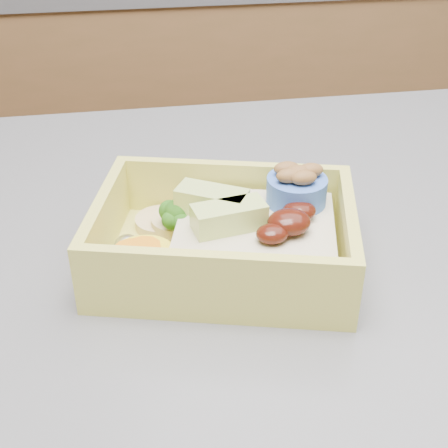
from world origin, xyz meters
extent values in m
cube|color=brown|center=(0.00, 1.20, 0.45)|extent=(3.20, 0.60, 0.90)
cube|color=#36363B|center=(0.00, -0.10, 0.90)|extent=(1.24, 0.84, 0.04)
cube|color=#D5D058|center=(0.12, 0.00, 0.92)|extent=(0.21, 0.18, 0.01)
cube|color=#D5D058|center=(0.14, 0.06, 0.95)|extent=(0.18, 0.06, 0.05)
cube|color=#D5D058|center=(0.10, -0.06, 0.95)|extent=(0.18, 0.06, 0.05)
cube|color=#D5D058|center=(0.21, -0.03, 0.95)|extent=(0.04, 0.12, 0.05)
cube|color=#D5D058|center=(0.03, 0.02, 0.95)|extent=(0.04, 0.12, 0.05)
cube|color=tan|center=(0.14, -0.01, 0.94)|extent=(0.14, 0.13, 0.03)
ellipsoid|color=#370F08|center=(0.16, -0.02, 0.97)|extent=(0.04, 0.03, 0.02)
ellipsoid|color=#370F08|center=(0.18, -0.01, 0.96)|extent=(0.03, 0.03, 0.01)
ellipsoid|color=#370F08|center=(0.15, -0.03, 0.96)|extent=(0.03, 0.02, 0.01)
cube|color=#C0D871|center=(0.12, -0.01, 0.97)|extent=(0.05, 0.03, 0.02)
cube|color=#C0D871|center=(0.11, 0.01, 0.97)|extent=(0.06, 0.05, 0.02)
cylinder|color=#6D9952|center=(0.09, 0.02, 0.94)|extent=(0.01, 0.01, 0.02)
sphere|color=#286216|center=(0.09, 0.02, 0.96)|extent=(0.02, 0.02, 0.02)
sphere|color=#286216|center=(0.10, 0.02, 0.95)|extent=(0.02, 0.02, 0.02)
sphere|color=#286216|center=(0.08, 0.03, 0.95)|extent=(0.02, 0.02, 0.02)
sphere|color=#286216|center=(0.09, 0.01, 0.95)|extent=(0.01, 0.01, 0.01)
sphere|color=#286216|center=(0.08, 0.02, 0.95)|extent=(0.01, 0.01, 0.01)
sphere|color=#286216|center=(0.09, 0.03, 0.95)|extent=(0.01, 0.01, 0.01)
cylinder|color=yellow|center=(0.06, -0.02, 0.94)|extent=(0.05, 0.05, 0.02)
cylinder|color=orange|center=(0.06, -0.02, 0.95)|extent=(0.02, 0.02, 0.00)
cylinder|color=orange|center=(0.05, -0.02, 0.95)|extent=(0.02, 0.02, 0.00)
cylinder|color=tan|center=(0.08, 0.05, 0.93)|extent=(0.04, 0.04, 0.01)
cylinder|color=tan|center=(0.09, 0.04, 0.94)|extent=(0.04, 0.04, 0.01)
ellipsoid|color=silver|center=(0.11, 0.04, 0.94)|extent=(0.02, 0.02, 0.02)
ellipsoid|color=silver|center=(0.05, 0.01, 0.94)|extent=(0.02, 0.02, 0.02)
cylinder|color=blue|center=(0.18, 0.02, 0.97)|extent=(0.05, 0.05, 0.02)
ellipsoid|color=brown|center=(0.18, 0.02, 0.98)|extent=(0.02, 0.02, 0.01)
ellipsoid|color=brown|center=(0.19, 0.02, 0.98)|extent=(0.02, 0.02, 0.01)
ellipsoid|color=brown|center=(0.17, 0.02, 0.98)|extent=(0.02, 0.02, 0.01)
ellipsoid|color=brown|center=(0.18, 0.01, 0.98)|extent=(0.02, 0.02, 0.01)
ellipsoid|color=brown|center=(0.17, 0.01, 0.98)|extent=(0.02, 0.02, 0.01)
camera|label=1|loc=(0.06, -0.38, 1.20)|focal=50.00mm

